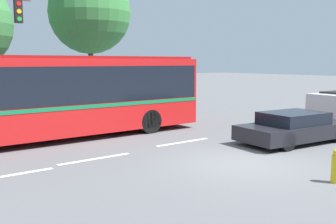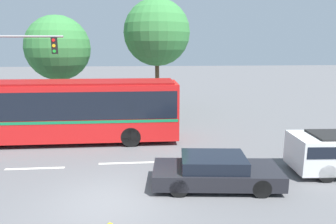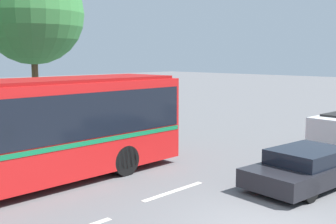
{
  "view_description": "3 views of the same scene",
  "coord_description": "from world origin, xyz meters",
  "px_view_note": "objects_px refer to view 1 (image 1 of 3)",
  "views": [
    {
      "loc": [
        -8.6,
        -7.52,
        2.98
      ],
      "look_at": [
        0.32,
        4.19,
        1.07
      ],
      "focal_mm": 41.61,
      "sensor_mm": 36.0,
      "label": 1
    },
    {
      "loc": [
        1.17,
        -9.34,
        4.96
      ],
      "look_at": [
        2.33,
        4.54,
        2.0
      ],
      "focal_mm": 33.23,
      "sensor_mm": 36.0,
      "label": 2
    },
    {
      "loc": [
        -8.04,
        -4.57,
        3.88
      ],
      "look_at": [
        1.85,
        5.03,
        2.04
      ],
      "focal_mm": 44.8,
      "sensor_mm": 36.0,
      "label": 3
    }
  ],
  "objects_px": {
    "city_bus": "(61,92)",
    "street_tree_centre": "(90,13)",
    "sedan_foreground": "(295,128)",
    "fire_hydrant": "(336,167)"
  },
  "relations": [
    {
      "from": "street_tree_centre",
      "to": "sedan_foreground",
      "type": "bearing_deg",
      "value": -84.22
    },
    {
      "from": "city_bus",
      "to": "street_tree_centre",
      "type": "bearing_deg",
      "value": -123.21
    },
    {
      "from": "city_bus",
      "to": "street_tree_centre",
      "type": "height_order",
      "value": "street_tree_centre"
    },
    {
      "from": "sedan_foreground",
      "to": "fire_hydrant",
      "type": "relative_size",
      "value": 5.45
    },
    {
      "from": "city_bus",
      "to": "sedan_foreground",
      "type": "height_order",
      "value": "city_bus"
    },
    {
      "from": "city_bus",
      "to": "sedan_foreground",
      "type": "distance_m",
      "value": 8.95
    },
    {
      "from": "city_bus",
      "to": "fire_hydrant",
      "type": "distance_m",
      "value": 10.12
    },
    {
      "from": "fire_hydrant",
      "to": "city_bus",
      "type": "bearing_deg",
      "value": 108.36
    },
    {
      "from": "sedan_foreground",
      "to": "city_bus",
      "type": "bearing_deg",
      "value": 143.51
    },
    {
      "from": "sedan_foreground",
      "to": "street_tree_centre",
      "type": "bearing_deg",
      "value": 101.61
    }
  ]
}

